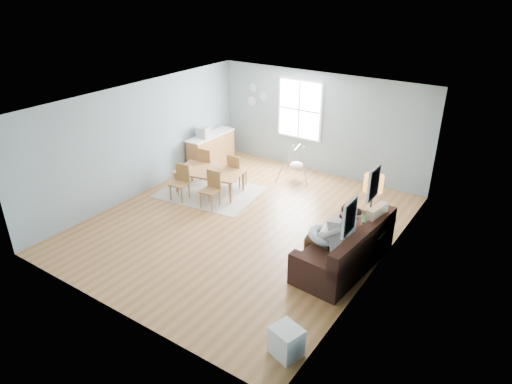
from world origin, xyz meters
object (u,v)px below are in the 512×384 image
Objects in this scene: storage_cube at (286,341)px; chair_nw at (207,162)px; chair_sw at (181,180)px; monitor at (203,132)px; father at (333,234)px; sofa at (347,251)px; chair_se at (212,187)px; chair_ne at (236,169)px; dining_table at (210,182)px; toddler at (351,224)px; baby_swing at (296,165)px; floor_lamp at (373,191)px; counter at (211,150)px.

chair_nw is at bearing 139.66° from storage_cube.
monitor is at bearing 112.79° from chair_sw.
chair_sw is at bearing 170.49° from father.
sofa is 3.65m from chair_se.
father is at bearing -28.93° from chair_ne.
dining_table is 0.75m from chair_se.
storage_cube is at bearing -85.96° from sofa.
chair_se is (-3.55, 0.31, -0.29)m from toddler.
chair_nw is at bearing 163.41° from toddler.
baby_swing is (-2.90, 5.43, 0.17)m from storage_cube.
floor_lamp reaches higher than chair_se.
dining_table is at bearing -46.18° from chair_nw.
dining_table is (-3.95, 1.36, -0.50)m from father.
baby_swing reaches higher than chair_sw.
father is 4.13m from chair_ne.
chair_ne is at bearing 97.86° from chair_se.
sofa is at bearing -8.24° from chair_se.
baby_swing is at bearing 41.83° from dining_table.
chair_sw is 3.07m from baby_swing.
chair_nw is at bearing 133.73° from chair_se.
toddler reaches higher than sofa.
baby_swing is (2.49, 0.45, -0.05)m from counter.
chair_ne is (-3.96, 1.22, -0.94)m from floor_lamp.
chair_se is at bearing 166.46° from father.
counter reaches higher than chair_se.
father is 1.68× the size of chair_ne.
father is 2.91× the size of storage_cube.
storage_cube is 6.29m from chair_nw.
counter is at bearing 129.27° from chair_se.
toddler is (-0.06, 0.22, 0.45)m from sofa.
chair_ne is (-3.95, 4.18, 0.26)m from storage_cube.
sofa is 1.22m from floor_lamp.
sofa is at bearing -25.47° from counter.
sofa is at bearing -47.16° from baby_swing.
chair_nw reaches higher than chair_sw.
chair_sw is 1.99m from monitor.
chair_se is 2.36m from monitor.
chair_se is 2.53m from counter.
baby_swing is at bearing 69.69° from chair_se.
chair_se is at bearing -110.31° from baby_swing.
counter is 4.82× the size of monitor.
toddler is 5.51m from monitor.
chair_nw reaches higher than storage_cube.
chair_nw is 1.00m from monitor.
toddler is at bearing -20.86° from monitor.
dining_table is 1.01× the size of counter.
toddler is at bearing -134.90° from floor_lamp.
counter is at bearing -169.79° from baby_swing.
dining_table is at bearing 172.31° from floor_lamp.
chair_se reaches higher than dining_table.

